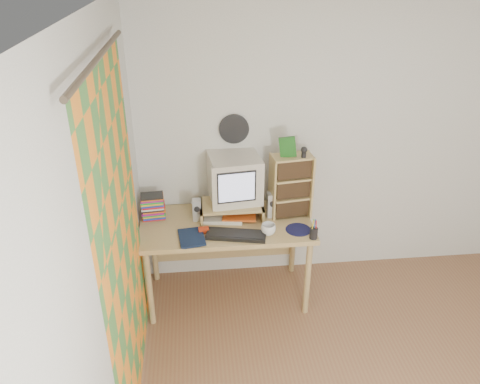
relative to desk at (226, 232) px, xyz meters
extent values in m
plane|color=silver|center=(1.03, 0.31, 0.63)|extent=(3.50, 0.00, 3.50)
plane|color=silver|center=(-0.72, -1.44, 0.63)|extent=(0.00, 3.50, 3.50)
plane|color=orange|center=(-0.68, -0.96, 0.53)|extent=(0.00, 2.20, 2.20)
cylinder|color=black|center=(0.10, 0.29, 0.81)|extent=(0.25, 0.02, 0.25)
cube|color=tan|center=(0.00, -0.06, 0.11)|extent=(1.40, 0.70, 0.04)
cube|color=tan|center=(0.00, 0.27, -0.24)|extent=(1.33, 0.02, 0.41)
cylinder|color=tan|center=(-0.64, -0.35, -0.26)|extent=(0.05, 0.05, 0.71)
cylinder|color=tan|center=(0.64, -0.35, -0.26)|extent=(0.05, 0.05, 0.71)
cylinder|color=tan|center=(-0.64, 0.23, -0.26)|extent=(0.05, 0.05, 0.71)
cylinder|color=tan|center=(0.64, 0.23, -0.26)|extent=(0.05, 0.05, 0.71)
cube|color=tan|center=(-0.20, 0.04, 0.19)|extent=(0.02, 0.30, 0.12)
cube|color=tan|center=(0.30, 0.04, 0.19)|extent=(0.02, 0.30, 0.12)
cube|color=tan|center=(0.05, 0.04, 0.24)|extent=(0.52, 0.30, 0.02)
cube|color=beige|center=(0.09, 0.09, 0.45)|extent=(0.45, 0.45, 0.38)
cube|color=#B9B9BE|center=(-0.24, 0.01, 0.23)|extent=(0.07, 0.07, 0.19)
cube|color=#B9B9BE|center=(0.39, 0.01, 0.24)|extent=(0.08, 0.08, 0.21)
cube|color=black|center=(0.06, -0.28, 0.15)|extent=(0.49, 0.25, 0.03)
cube|color=tan|center=(0.54, 0.01, 0.40)|extent=(0.34, 0.21, 0.54)
imported|color=white|center=(0.32, -0.28, 0.18)|extent=(0.15, 0.15, 0.09)
imported|color=#0F1B37|center=(-0.38, -0.29, 0.16)|extent=(0.26, 0.20, 0.05)
cylinder|color=#0F1133|center=(0.57, -0.23, 0.14)|extent=(0.26, 0.26, 0.00)
cube|color=#B72D13|center=(-0.19, -0.19, 0.15)|extent=(0.08, 0.06, 0.04)
cube|color=#195618|center=(0.49, -0.01, 0.76)|extent=(0.13, 0.05, 0.16)
camera|label=1|loc=(-0.22, -3.35, 2.13)|focal=35.00mm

